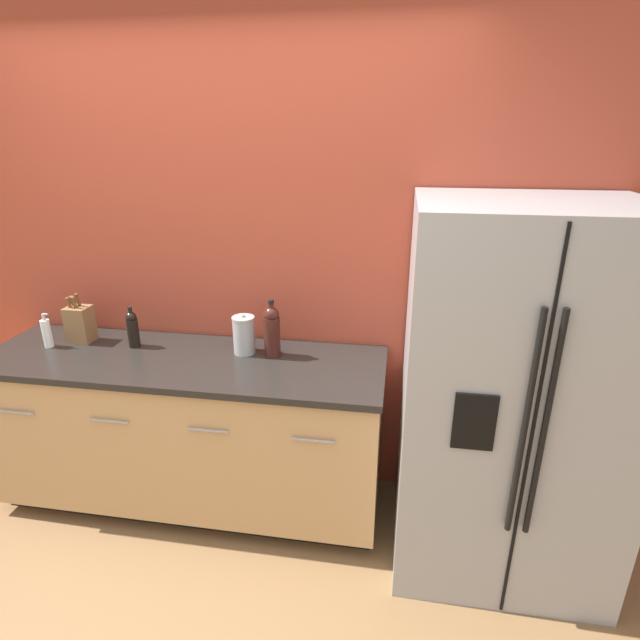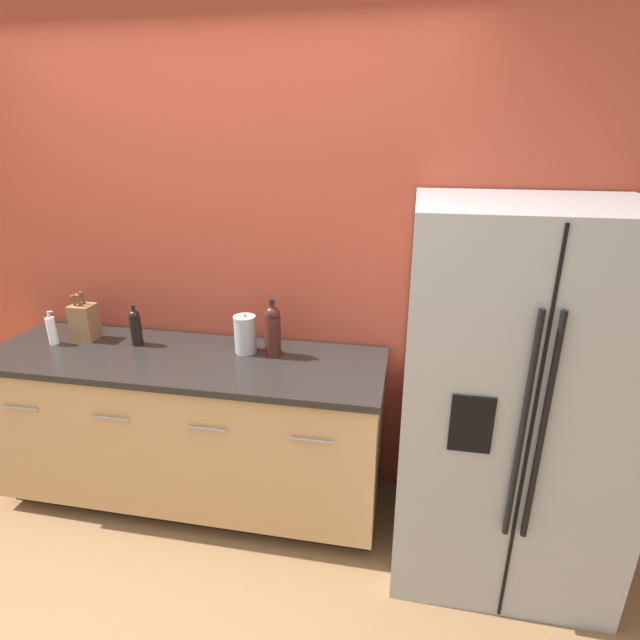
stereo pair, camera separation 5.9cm
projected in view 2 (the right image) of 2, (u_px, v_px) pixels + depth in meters
wall_back at (231, 266)px, 2.74m from camera, size 10.00×0.05×2.60m
counter_unit at (191, 428)px, 2.76m from camera, size 2.10×0.64×0.90m
refrigerator at (510, 398)px, 2.25m from camera, size 0.95×0.82×1.74m
knife_block at (84, 321)px, 2.77m from camera, size 0.12×0.11×0.27m
wine_bottle at (273, 330)px, 2.55m from camera, size 0.08×0.08×0.31m
soap_dispenser at (52, 330)px, 2.71m from camera, size 0.05×0.05×0.19m
oil_bottle at (136, 327)px, 2.69m from camera, size 0.06×0.06×0.23m
steel_canister at (245, 334)px, 2.61m from camera, size 0.12×0.12×0.22m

